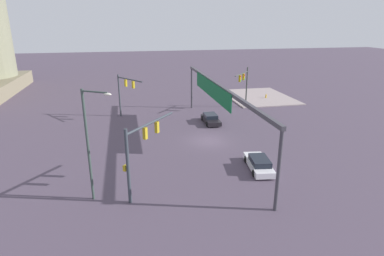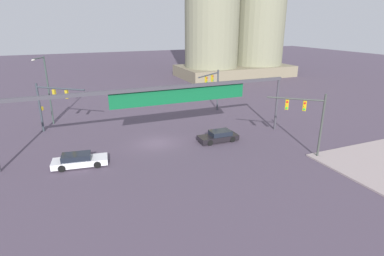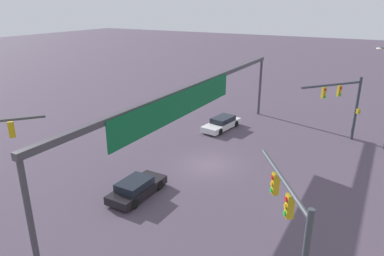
{
  "view_description": "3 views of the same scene",
  "coord_description": "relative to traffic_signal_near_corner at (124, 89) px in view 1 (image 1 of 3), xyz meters",
  "views": [
    {
      "loc": [
        -33.69,
        8.95,
        13.21
      ],
      "look_at": [
        -0.75,
        2.02,
        1.95
      ],
      "focal_mm": 30.21,
      "sensor_mm": 36.0,
      "label": 1
    },
    {
      "loc": [
        -8.64,
        -30.61,
        12.55
      ],
      "look_at": [
        2.98,
        -3.0,
        2.31
      ],
      "focal_mm": 28.83,
      "sensor_mm": 36.0,
      "label": 2
    },
    {
      "loc": [
        22.69,
        11.23,
        12.15
      ],
      "look_at": [
        1.48,
        -0.76,
        3.44
      ],
      "focal_mm": 32.95,
      "sensor_mm": 36.0,
      "label": 3
    }
  ],
  "objects": [
    {
      "name": "sidewalk_corner",
      "position": [
        8.31,
        -23.54,
        -4.12
      ],
      "size": [
        13.92,
        10.85,
        0.15
      ],
      "primitive_type": "cube",
      "color": "gray",
      "rests_on": "ground"
    },
    {
      "name": "sedan_car_approaching",
      "position": [
        -4.83,
        -11.13,
        -3.62
      ],
      "size": [
        4.45,
        1.95,
        1.21
      ],
      "rotation": [
        0.0,
        0.0,
        3.13
      ],
      "color": "black",
      "rests_on": "ground"
    },
    {
      "name": "fire_hydrant_on_curb",
      "position": [
        6.86,
        -24.38,
        -3.71
      ],
      "size": [
        0.33,
        0.22,
        0.71
      ],
      "color": "gold",
      "rests_on": "sidewalk_corner"
    },
    {
      "name": "streetlamp_curved_arm",
      "position": [
        -22.02,
        2.66,
        0.81
      ],
      "size": [
        1.44,
        2.2,
        8.7
      ],
      "rotation": [
        0.0,
        0.0,
        -2.11
      ],
      "color": "#34433E",
      "rests_on": "ground"
    },
    {
      "name": "traffic_signal_cross_street",
      "position": [
        -21.76,
        -0.9,
        -0.13
      ],
      "size": [
        5.21,
        4.5,
        5.92
      ],
      "rotation": [
        0.0,
        0.0,
        -0.68
      ],
      "color": "#323941",
      "rests_on": "ground"
    },
    {
      "name": "sedan_car_waiting_far",
      "position": [
        -19.61,
        -11.8,
        -3.62
      ],
      "size": [
        5.08,
        2.41,
        1.21
      ],
      "rotation": [
        0.0,
        0.0,
        -0.13
      ],
      "color": "silver",
      "rests_on": "ground"
    },
    {
      "name": "ground_plane",
      "position": [
        -11.41,
        -9.03,
        -4.2
      ],
      "size": [
        231.97,
        231.97,
        0.0
      ],
      "primitive_type": "plane",
      "color": "#4C4050"
    },
    {
      "name": "overhead_sign_gantry",
      "position": [
        -10.58,
        -10.18,
        1.4
      ],
      "size": [
        30.13,
        0.43,
        6.51
      ],
      "color": "#3E3B43",
      "rests_on": "ground"
    },
    {
      "name": "traffic_signal_near_corner",
      "position": [
        0.0,
        0.0,
        0.0
      ],
      "size": [
        4.7,
        3.26,
        6.03
      ],
      "rotation": [
        0.0,
        0.0,
        -2.55
      ],
      "color": "#383D43",
      "rests_on": "ground"
    },
    {
      "name": "traffic_signal_opposite_side",
      "position": [
        1.1,
        -17.92,
        0.11
      ],
      "size": [
        4.2,
        3.55,
        6.36
      ],
      "rotation": [
        0.0,
        0.0,
        2.44
      ],
      "color": "#3B3F3B",
      "rests_on": "ground"
    }
  ]
}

